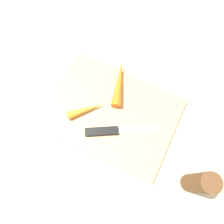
# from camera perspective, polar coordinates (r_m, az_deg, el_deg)

# --- Properties ---
(ground_plane) EXTENTS (1.40, 1.40, 0.00)m
(ground_plane) POSITION_cam_1_polar(r_m,az_deg,el_deg) (0.64, 0.00, -0.33)
(ground_plane) COLOR #C6B793
(cutting_board) EXTENTS (0.36, 0.26, 0.01)m
(cutting_board) POSITION_cam_1_polar(r_m,az_deg,el_deg) (0.64, 0.00, -0.17)
(cutting_board) COLOR tan
(cutting_board) RESTS_ON ground_plane
(knife) EXTENTS (0.18, 0.12, 0.01)m
(knife) POSITION_cam_1_polar(r_m,az_deg,el_deg) (0.61, -1.53, -4.87)
(knife) COLOR #B7B7BC
(knife) RESTS_ON cutting_board
(carrot_long) EXTENTS (0.08, 0.15, 0.03)m
(carrot_long) POSITION_cam_1_polar(r_m,az_deg,el_deg) (0.65, 1.87, 7.66)
(carrot_long) COLOR orange
(carrot_long) RESTS_ON cutting_board
(carrot_short) EXTENTS (0.09, 0.09, 0.02)m
(carrot_short) POSITION_cam_1_polar(r_m,az_deg,el_deg) (0.62, -6.71, 0.55)
(carrot_short) COLOR orange
(carrot_short) RESTS_ON cutting_board
(pepper_grinder) EXTENTS (0.05, 0.05, 0.14)m
(pepper_grinder) POSITION_cam_1_polar(r_m,az_deg,el_deg) (0.58, 21.41, -16.58)
(pepper_grinder) COLOR brown
(pepper_grinder) RESTS_ON ground_plane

